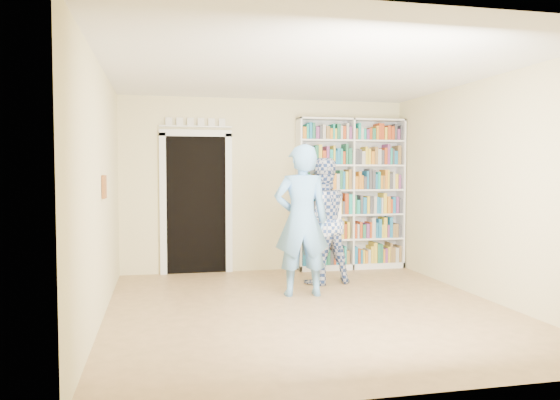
# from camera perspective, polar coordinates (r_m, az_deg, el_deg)

# --- Properties ---
(floor) EXTENTS (5.00, 5.00, 0.00)m
(floor) POSITION_cam_1_polar(r_m,az_deg,el_deg) (6.37, 2.95, -11.23)
(floor) COLOR olive
(floor) RESTS_ON ground
(ceiling) EXTENTS (5.00, 5.00, 0.00)m
(ceiling) POSITION_cam_1_polar(r_m,az_deg,el_deg) (6.28, 3.02, 13.41)
(ceiling) COLOR white
(ceiling) RESTS_ON wall_back
(wall_back) EXTENTS (4.50, 0.00, 4.50)m
(wall_back) POSITION_cam_1_polar(r_m,az_deg,el_deg) (8.61, -1.44, 1.57)
(wall_back) COLOR beige
(wall_back) RESTS_ON floor
(wall_left) EXTENTS (0.00, 5.00, 5.00)m
(wall_left) POSITION_cam_1_polar(r_m,az_deg,el_deg) (5.99, -18.26, 0.79)
(wall_left) COLOR beige
(wall_left) RESTS_ON floor
(wall_right) EXTENTS (0.00, 5.00, 5.00)m
(wall_right) POSITION_cam_1_polar(r_m,az_deg,el_deg) (7.12, 20.74, 1.07)
(wall_right) COLOR beige
(wall_right) RESTS_ON floor
(bookshelf) EXTENTS (1.75, 0.33, 2.40)m
(bookshelf) POSITION_cam_1_polar(r_m,az_deg,el_deg) (8.83, 7.39, 0.70)
(bookshelf) COLOR white
(bookshelf) RESTS_ON floor
(doorway) EXTENTS (1.10, 0.08, 2.43)m
(doorway) POSITION_cam_1_polar(r_m,az_deg,el_deg) (8.46, -8.75, 0.35)
(doorway) COLOR black
(doorway) RESTS_ON floor
(wall_art) EXTENTS (0.03, 0.25, 0.25)m
(wall_art) POSITION_cam_1_polar(r_m,az_deg,el_deg) (6.18, -17.89, 1.32)
(wall_art) COLOR brown
(wall_art) RESTS_ON wall_left
(man_blue) EXTENTS (0.73, 0.51, 1.90)m
(man_blue) POSITION_cam_1_polar(r_m,az_deg,el_deg) (6.86, 2.27, -2.14)
(man_blue) COLOR #64A1DE
(man_blue) RESTS_ON floor
(man_plaid) EXTENTS (0.95, 0.80, 1.75)m
(man_plaid) POSITION_cam_1_polar(r_m,az_deg,el_deg) (7.62, 4.33, -2.19)
(man_plaid) COLOR #2C4687
(man_plaid) RESTS_ON floor
(paper_sheet) EXTENTS (0.21, 0.10, 0.32)m
(paper_sheet) POSITION_cam_1_polar(r_m,az_deg,el_deg) (7.47, 5.79, -0.85)
(paper_sheet) COLOR white
(paper_sheet) RESTS_ON man_plaid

